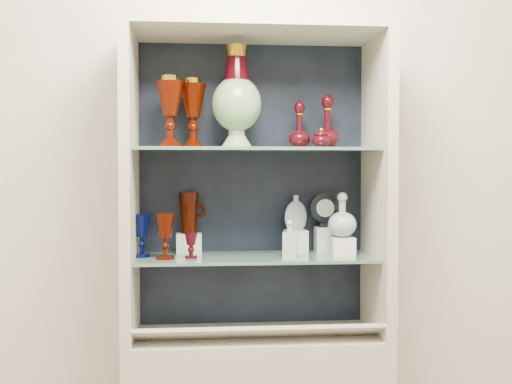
{
  "coord_description": "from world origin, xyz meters",
  "views": [
    {
      "loc": [
        -0.23,
        -0.93,
        1.39
      ],
      "look_at": [
        0.0,
        1.53,
        1.3
      ],
      "focal_mm": 45.0,
      "sensor_mm": 36.0,
      "label": 1
    }
  ],
  "objects": [
    {
      "name": "flat_flask",
      "position": [
        0.17,
        1.64,
        1.21
      ],
      "size": [
        0.11,
        0.08,
        0.15
      ],
      "primitive_type": null,
      "rotation": [
        0.0,
        0.0,
        0.43
      ],
      "color": "#B1C0C6",
      "rests_on": "riser_flat_flask"
    },
    {
      "name": "wall_back",
      "position": [
        0.0,
        1.75,
        1.4
      ],
      "size": [
        3.5,
        0.02,
        2.8
      ],
      "primitive_type": "cube",
      "color": "silver",
      "rests_on": "ground"
    },
    {
      "name": "cameo_medallion",
      "position": [
        0.3,
        1.66,
        1.22
      ],
      "size": [
        0.12,
        0.05,
        0.14
      ],
      "primitive_type": null,
      "rotation": [
        0.0,
        0.0,
        -0.02
      ],
      "color": "black",
      "rests_on": "riser_cameo_medallion"
    },
    {
      "name": "ruby_decanter_a",
      "position": [
        0.29,
        1.6,
        1.59
      ],
      "size": [
        0.11,
        0.11,
        0.24
      ],
      "primitive_type": null,
      "rotation": [
        0.0,
        0.0,
        -0.17
      ],
      "color": "#42060D",
      "rests_on": "shelf_upper"
    },
    {
      "name": "riser_cameo_medallion",
      "position": [
        0.3,
        1.66,
        1.1
      ],
      "size": [
        0.08,
        0.08,
        0.1
      ],
      "primitive_type": "cube",
      "color": "silver",
      "rests_on": "shelf_lower"
    },
    {
      "name": "ruby_goblet_small",
      "position": [
        -0.25,
        1.51,
        1.1
      ],
      "size": [
        0.05,
        0.05,
        0.1
      ],
      "primitive_type": null,
      "rotation": [
        0.0,
        0.0,
        0.0
      ],
      "color": "#42060D",
      "rests_on": "shelf_lower"
    },
    {
      "name": "shelf_lower",
      "position": [
        0.0,
        1.55,
        1.04
      ],
      "size": [
        0.92,
        0.34,
        0.01
      ],
      "primitive_type": "cube",
      "color": "slate",
      "rests_on": "cabinet_side_left"
    },
    {
      "name": "cobalt_goblet",
      "position": [
        -0.44,
        1.56,
        1.13
      ],
      "size": [
        0.09,
        0.09,
        0.17
      ],
      "primitive_type": null,
      "rotation": [
        0.0,
        0.0,
        0.35
      ],
      "color": "#010738",
      "rests_on": "shelf_lower"
    },
    {
      "name": "label_card_0",
      "position": [
        0.28,
        1.42,
        0.8
      ],
      "size": [
        0.1,
        0.06,
        0.03
      ],
      "primitive_type": "cube",
      "rotation": [
        -0.44,
        0.0,
        0.0
      ],
      "color": "white",
      "rests_on": "label_ledge"
    },
    {
      "name": "clear_round_decanter",
      "position": [
        0.34,
        1.54,
        1.2
      ],
      "size": [
        0.13,
        0.13,
        0.17
      ],
      "primitive_type": null,
      "rotation": [
        0.0,
        0.0,
        0.17
      ],
      "color": "#A0B5BA",
      "rests_on": "riser_clear_round_decanter"
    },
    {
      "name": "riser_flat_flask",
      "position": [
        0.17,
        1.64,
        1.09
      ],
      "size": [
        0.09,
        0.09,
        0.09
      ],
      "primitive_type": "cube",
      "color": "silver",
      "rests_on": "shelf_lower"
    },
    {
      "name": "ruby_pitcher",
      "position": [
        -0.26,
        1.65,
        1.21
      ],
      "size": [
        0.14,
        0.1,
        0.17
      ],
      "primitive_type": null,
      "rotation": [
        0.0,
        0.0,
        -0.16
      ],
      "color": "#400B00",
      "rests_on": "riser_ruby_pitcher"
    },
    {
      "name": "cabinet_back_panel",
      "position": [
        0.0,
        1.72,
        1.32
      ],
      "size": [
        0.98,
        0.02,
        1.15
      ],
      "primitive_type": "cube",
      "color": "black",
      "rests_on": "cabinet_base"
    },
    {
      "name": "clear_square_bottle",
      "position": [
        0.12,
        1.48,
        1.12
      ],
      "size": [
        0.06,
        0.06,
        0.15
      ],
      "primitive_type": null,
      "rotation": [
        0.0,
        0.0,
        -0.27
      ],
      "color": "#A0B5BA",
      "rests_on": "shelf_lower"
    },
    {
      "name": "label_card_1",
      "position": [
        -0.28,
        1.42,
        0.8
      ],
      "size": [
        0.1,
        0.06,
        0.03
      ],
      "primitive_type": "cube",
      "rotation": [
        -0.44,
        0.0,
        0.0
      ],
      "color": "white",
      "rests_on": "label_ledge"
    },
    {
      "name": "label_ledge",
      "position": [
        0.0,
        1.42,
        0.78
      ],
      "size": [
        0.92,
        0.17,
        0.09
      ],
      "primitive_type": "cube",
      "rotation": [
        -0.44,
        0.0,
        0.0
      ],
      "color": "beige",
      "rests_on": "cabinet_base"
    },
    {
      "name": "cabinet_side_left",
      "position": [
        -0.48,
        1.53,
        1.32
      ],
      "size": [
        0.04,
        0.4,
        1.15
      ],
      "primitive_type": "cube",
      "color": "beige",
      "rests_on": "cabinet_base"
    },
    {
      "name": "pedestal_lamp_right",
      "position": [
        -0.24,
        1.6,
        1.61
      ],
      "size": [
        0.14,
        0.14,
        0.27
      ],
      "primitive_type": null,
      "rotation": [
        0.0,
        0.0,
        0.39
      ],
      "color": "#400B00",
      "rests_on": "shelf_upper"
    },
    {
      "name": "ruby_decanter_b",
      "position": [
        0.18,
        1.6,
        1.57
      ],
      "size": [
        0.11,
        0.11,
        0.2
      ],
      "primitive_type": null,
      "rotation": [
        0.0,
        0.0,
        0.29
      ],
      "color": "#42060D",
      "rests_on": "shelf_upper"
    },
    {
      "name": "lidded_bowl",
      "position": [
        0.25,
        1.51,
        1.51
      ],
      "size": [
        0.08,
        0.08,
        0.08
      ],
      "primitive_type": null,
      "rotation": [
        0.0,
        0.0,
        -0.09
      ],
      "color": "#42060D",
      "rests_on": "shelf_upper"
    },
    {
      "name": "cabinet_top_cap",
      "position": [
        0.0,
        1.53,
        1.92
      ],
      "size": [
        1.0,
        0.4,
        0.04
      ],
      "primitive_type": "cube",
      "color": "beige",
      "rests_on": "cabinet_side_left"
    },
    {
      "name": "enamel_urn",
      "position": [
        -0.07,
        1.55,
        1.67
      ],
      "size": [
        0.24,
        0.24,
        0.4
      ],
      "primitive_type": null,
      "rotation": [
        0.0,
        0.0,
        -0.27
      ],
      "color": "#0F4E29",
      "rests_on": "shelf_upper"
    },
    {
      "name": "riser_clear_round_decanter",
      "position": [
        0.34,
        1.54,
        1.08
      ],
      "size": [
        0.09,
        0.09,
        0.07
      ],
      "primitive_type": "cube",
      "color": "silver",
      "rests_on": "shelf_lower"
    },
    {
      "name": "cabinet_side_right",
      "position": [
        0.48,
        1.53,
        1.32
      ],
      "size": [
        0.04,
        0.4,
        1.15
      ],
      "primitive_type": "cube",
      "color": "beige",
      "rests_on": "cabinet_base"
    },
    {
      "name": "ruby_goblet_tall",
      "position": [
        -0.35,
        1.49,
        1.14
      ],
      "size": [
        0.09,
        0.09,
        0.17
      ],
      "primitive_type": null,
      "rotation": [
        0.0,
        0.0,
        -0.24
      ],
      "color": "#400B00",
      "rests_on": "shelf_lower"
    },
    {
      "name": "pedestal_lamp_left",
      "position": [
        -0.33,
        1.53,
        1.61
      ],
      "size": [
        0.11,
        0.11,
        0.27
      ],
      "primitive_type": null,
      "rotation": [
        0.0,
        0.0,
        0.01
      ],
      "color": "#400B00",
      "rests_on": "shelf_upper"
    },
    {
      "name": "shelf_upper",
      "position": [
        0.0,
        1.55,
        1.46
      ],
      "size": [
        0.92,
        0.34,
        0.01
      ],
      "primitive_type": "cube",
      "color": "slate",
      "rests_on": "cabinet_side_left"
    },
    {
      "name": "riser_ruby_pitcher",
      "position": [
        -0.26,
        1.65,
        1.09
      ],
      "size": [
        0.1,
        0.1,
        0.08
      ],
      "primitive_type": "cube",
      "color": "silver",
      "rests_on": "shelf_lower"
    }
  ]
}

